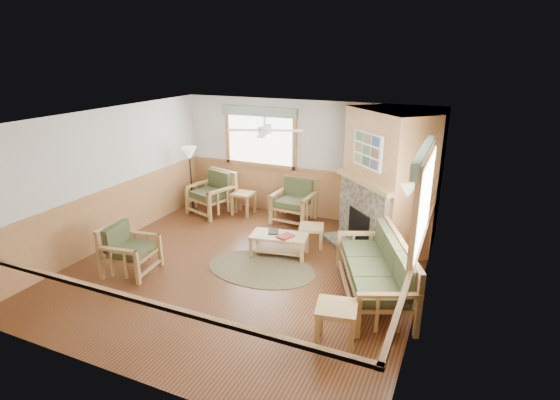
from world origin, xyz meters
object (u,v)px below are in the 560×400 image
at_px(sofa, 373,270).
at_px(end_table_chairs, 243,203).
at_px(armchair_back_left, 211,193).
at_px(armchair_left, 130,249).
at_px(floor_lamp_left, 191,180).
at_px(armchair_back_right, 293,201).
at_px(coffee_table, 279,245).
at_px(footstool, 311,236).
at_px(floor_lamp_right, 404,225).
at_px(end_table_sofa, 336,325).

relative_size(sofa, end_table_chairs, 3.98).
xyz_separation_m(armchair_back_left, armchair_left, (0.30, -3.10, -0.06)).
bearing_deg(floor_lamp_left, end_table_chairs, 15.78).
relative_size(sofa, armchair_back_right, 2.24).
distance_m(armchair_back_right, armchair_left, 3.81).
bearing_deg(sofa, coffee_table, -135.46).
distance_m(end_table_chairs, footstool, 2.33).
xyz_separation_m(armchair_back_left, armchair_back_right, (2.00, 0.30, -0.02)).
xyz_separation_m(armchair_back_right, coffee_table, (0.42, -1.75, -0.27)).
height_order(sofa, armchair_back_left, armchair_back_left).
distance_m(floor_lamp_left, floor_lamp_right, 5.17).
xyz_separation_m(coffee_table, floor_lamp_left, (-2.90, 1.36, 0.59)).
distance_m(armchair_left, floor_lamp_left, 3.14).
xyz_separation_m(armchair_back_left, end_table_chairs, (0.73, 0.25, -0.23)).
distance_m(coffee_table, floor_lamp_right, 2.34).
bearing_deg(end_table_chairs, end_table_sofa, -48.11).
height_order(end_table_chairs, floor_lamp_left, floor_lamp_left).
distance_m(sofa, floor_lamp_right, 1.37).
xyz_separation_m(armchair_left, coffee_table, (2.11, 1.66, -0.23)).
height_order(armchair_left, footstool, armchair_left).
bearing_deg(footstool, armchair_left, -137.16).
bearing_deg(floor_lamp_left, footstool, -11.61).
distance_m(armchair_back_left, floor_lamp_right, 4.71).
bearing_deg(floor_lamp_left, armchair_back_left, 10.49).
height_order(coffee_table, end_table_chairs, end_table_chairs).
relative_size(armchair_back_left, armchair_left, 1.14).
xyz_separation_m(sofa, end_table_chairs, (-3.65, 2.49, -0.22)).
height_order(sofa, footstool, sofa).
relative_size(sofa, end_table_sofa, 3.64).
relative_size(end_table_chairs, end_table_sofa, 0.92).
bearing_deg(floor_lamp_left, end_table_sofa, -36.93).
relative_size(armchair_back_left, floor_lamp_left, 0.63).
relative_size(armchair_left, footstool, 1.84).
bearing_deg(coffee_table, end_table_chairs, 125.31).
height_order(footstool, floor_lamp_left, floor_lamp_left).
relative_size(armchair_back_right, armchair_left, 1.09).
bearing_deg(floor_lamp_left, armchair_back_right, 9.04).
height_order(sofa, floor_lamp_right, floor_lamp_right).
relative_size(coffee_table, end_table_chairs, 1.98).
bearing_deg(coffee_table, armchair_back_left, 139.61).
distance_m(armchair_back_right, end_table_sofa, 4.48).
relative_size(end_table_chairs, floor_lamp_right, 0.34).
bearing_deg(coffee_table, sofa, -31.36).
relative_size(armchair_left, coffee_table, 0.83).
distance_m(sofa, end_table_chairs, 4.42).
distance_m(end_table_sofa, footstool, 3.15).
bearing_deg(coffee_table, armchair_back_right, 93.96).
height_order(coffee_table, end_table_sofa, end_table_sofa).
xyz_separation_m(end_table_chairs, floor_lamp_right, (3.89, -1.17, 0.53)).
bearing_deg(armchair_left, end_table_chairs, -14.88).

